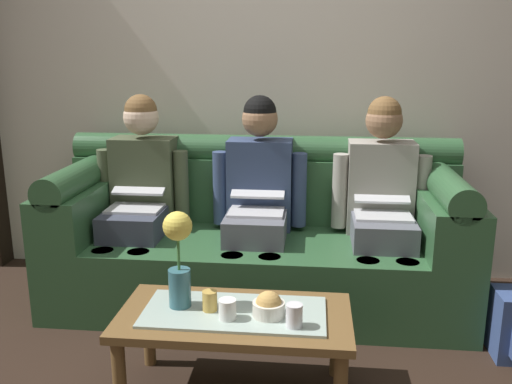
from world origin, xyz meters
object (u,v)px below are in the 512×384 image
(person_left, at_px, (140,191))
(flower_vase, at_px, (179,254))
(snack_bowl, at_px, (269,306))
(coffee_table, at_px, (234,324))
(person_right, at_px, (382,197))
(cup_near_right, at_px, (210,301))
(couch, at_px, (258,241))
(cup_near_left, at_px, (294,315))
(person_middle, at_px, (258,194))
(cup_far_center, at_px, (227,309))

(person_left, height_order, flower_vase, person_left)
(person_left, height_order, snack_bowl, person_left)
(coffee_table, xyz_separation_m, snack_bowl, (0.15, -0.03, 0.10))
(person_right, bearing_deg, cup_near_right, -129.31)
(couch, height_order, flower_vase, couch)
(flower_vase, distance_m, snack_bowl, 0.44)
(flower_vase, xyz_separation_m, cup_near_left, (0.49, -0.13, -0.19))
(person_right, bearing_deg, person_middle, -179.99)
(cup_near_right, xyz_separation_m, cup_far_center, (0.09, -0.07, -0.00))
(person_left, bearing_deg, person_right, 0.00)
(snack_bowl, height_order, cup_far_center, snack_bowl)
(couch, height_order, cup_far_center, couch)
(flower_vase, relative_size, snack_bowl, 3.14)
(cup_near_left, xyz_separation_m, cup_far_center, (-0.27, 0.04, -0.01))
(couch, xyz_separation_m, person_middle, (-0.00, -0.00, 0.29))
(person_left, relative_size, snack_bowl, 9.08)
(cup_near_right, bearing_deg, flower_vase, 168.46)
(cup_near_left, bearing_deg, cup_near_right, 163.66)
(person_middle, xyz_separation_m, flower_vase, (-0.24, -0.97, -0.02))
(couch, bearing_deg, person_right, -0.33)
(person_left, distance_m, person_middle, 0.71)
(couch, distance_m, flower_vase, 1.03)
(person_left, distance_m, flower_vase, 1.07)
(cup_far_center, bearing_deg, person_left, 123.14)
(person_middle, distance_m, cup_near_left, 1.15)
(person_right, bearing_deg, cup_near_left, -112.43)
(cup_far_center, bearing_deg, cup_near_right, 142.07)
(person_middle, bearing_deg, person_left, -180.00)
(flower_vase, bearing_deg, cup_far_center, -23.18)
(cup_near_right, bearing_deg, cup_near_left, -16.34)
(cup_near_left, height_order, cup_near_right, cup_near_left)
(person_middle, height_order, person_right, same)
(person_middle, relative_size, snack_bowl, 9.08)
(person_left, relative_size, cup_near_right, 14.17)
(person_left, xyz_separation_m, cup_far_center, (0.69, -1.06, -0.22))
(couch, distance_m, cup_far_center, 1.07)
(cup_far_center, bearing_deg, flower_vase, 156.82)
(snack_bowl, bearing_deg, person_middle, 98.27)
(person_middle, relative_size, person_right, 1.00)
(person_left, bearing_deg, couch, 0.34)
(person_middle, xyz_separation_m, cup_near_right, (-0.10, -0.99, -0.22))
(person_left, relative_size, cup_near_left, 12.88)
(person_left, height_order, cup_far_center, person_left)
(person_middle, height_order, cup_near_right, person_middle)
(person_right, distance_m, cup_near_left, 1.21)
(person_right, xyz_separation_m, snack_bowl, (-0.56, -1.02, -0.22))
(couch, height_order, person_left, person_left)
(couch, distance_m, person_middle, 0.29)
(snack_bowl, bearing_deg, flower_vase, 172.52)
(couch, xyz_separation_m, cup_far_center, (-0.02, -1.06, 0.07))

